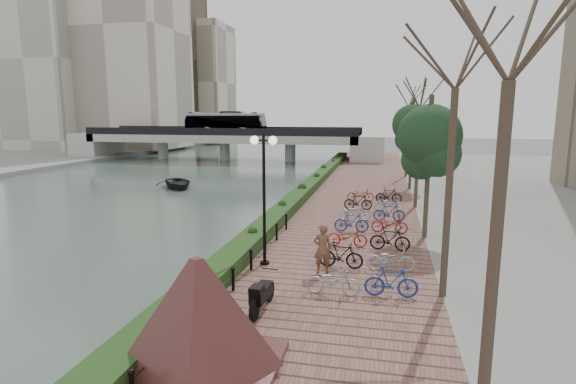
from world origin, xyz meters
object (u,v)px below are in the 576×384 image
(motorcycle, at_px, (262,293))
(boat, at_px, (177,183))
(granite_monument, at_px, (199,318))
(lamppost, at_px, (264,171))
(pedestrian, at_px, (322,249))

(motorcycle, bearing_deg, boat, 124.64)
(granite_monument, height_order, boat, granite_monument)
(motorcycle, height_order, boat, motorcycle)
(lamppost, height_order, boat, lamppost)
(lamppost, height_order, motorcycle, lamppost)
(motorcycle, height_order, pedestrian, pedestrian)
(boat, bearing_deg, pedestrian, -89.24)
(granite_monument, bearing_deg, boat, 116.88)
(granite_monument, distance_m, motorcycle, 3.64)
(granite_monument, bearing_deg, pedestrian, 76.27)
(motorcycle, distance_m, pedestrian, 3.73)
(motorcycle, bearing_deg, pedestrian, 73.37)
(granite_monument, height_order, lamppost, lamppost)
(motorcycle, distance_m, boat, 26.32)
(lamppost, bearing_deg, boat, 124.24)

